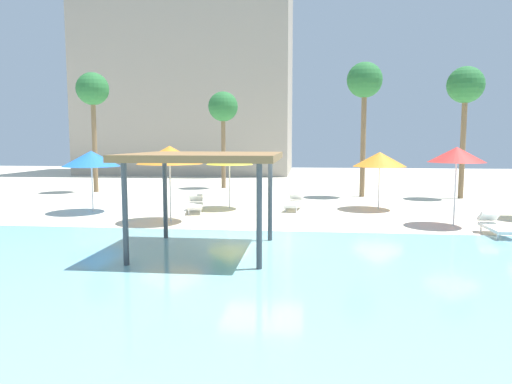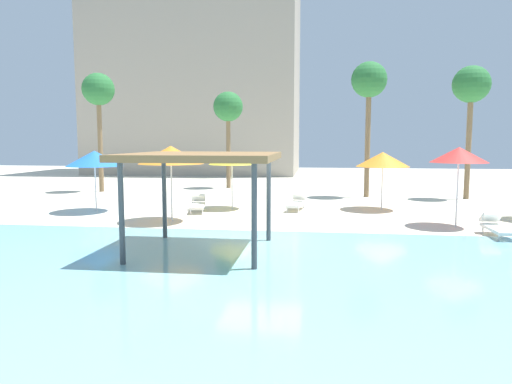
{
  "view_description": "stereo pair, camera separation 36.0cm",
  "coord_description": "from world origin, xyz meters",
  "px_view_note": "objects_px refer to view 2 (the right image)",
  "views": [
    {
      "loc": [
        1.34,
        -14.23,
        3.07
      ],
      "look_at": [
        -0.42,
        2.0,
        1.3
      ],
      "focal_mm": 33.35,
      "sensor_mm": 36.0,
      "label": 1
    },
    {
      "loc": [
        1.7,
        -14.19,
        3.07
      ],
      "look_at": [
        -0.42,
        2.0,
        1.3
      ],
      "focal_mm": 33.35,
      "sensor_mm": 36.0,
      "label": 2
    }
  ],
  "objects_px": {
    "shade_pavilion": "(202,160)",
    "palm_tree_1": "(228,109)",
    "palm_tree_3": "(369,84)",
    "beach_umbrella_orange_4": "(383,159)",
    "lounge_chair_0": "(497,226)",
    "lounge_chair_2": "(296,202)",
    "palm_tree_0": "(98,93)",
    "beach_umbrella_red_5": "(459,155)",
    "beach_umbrella_blue_2": "(95,158)",
    "lounge_chair_1": "(198,204)",
    "palm_tree_2": "(471,88)",
    "beach_umbrella_orange_3": "(171,155)",
    "beach_umbrella_yellow_0": "(232,158)"
  },
  "relations": [
    {
      "from": "lounge_chair_1",
      "to": "palm_tree_2",
      "type": "xyz_separation_m",
      "value": [
        12.95,
        6.22,
        5.44
      ]
    },
    {
      "from": "palm_tree_1",
      "to": "palm_tree_2",
      "type": "bearing_deg",
      "value": -17.09
    },
    {
      "from": "lounge_chair_1",
      "to": "beach_umbrella_orange_4",
      "type": "bearing_deg",
      "value": 90.36
    },
    {
      "from": "palm_tree_2",
      "to": "palm_tree_3",
      "type": "bearing_deg",
      "value": 177.32
    },
    {
      "from": "beach_umbrella_orange_3",
      "to": "beach_umbrella_orange_4",
      "type": "xyz_separation_m",
      "value": [
        8.34,
        4.23,
        -0.29
      ]
    },
    {
      "from": "palm_tree_0",
      "to": "palm_tree_3",
      "type": "xyz_separation_m",
      "value": [
        15.6,
        -0.72,
        0.2
      ]
    },
    {
      "from": "shade_pavilion",
      "to": "beach_umbrella_blue_2",
      "type": "height_order",
      "value": "shade_pavilion"
    },
    {
      "from": "beach_umbrella_blue_2",
      "to": "palm_tree_1",
      "type": "height_order",
      "value": "palm_tree_1"
    },
    {
      "from": "lounge_chair_0",
      "to": "palm_tree_3",
      "type": "height_order",
      "value": "palm_tree_3"
    },
    {
      "from": "palm_tree_0",
      "to": "palm_tree_3",
      "type": "relative_size",
      "value": 0.97
    },
    {
      "from": "beach_umbrella_orange_4",
      "to": "beach_umbrella_red_5",
      "type": "relative_size",
      "value": 0.9
    },
    {
      "from": "lounge_chair_2",
      "to": "palm_tree_2",
      "type": "bearing_deg",
      "value": 127.91
    },
    {
      "from": "lounge_chair_2",
      "to": "beach_umbrella_blue_2",
      "type": "bearing_deg",
      "value": -71.58
    },
    {
      "from": "beach_umbrella_blue_2",
      "to": "lounge_chair_0",
      "type": "xyz_separation_m",
      "value": [
        15.26,
        -3.47,
        -1.97
      ]
    },
    {
      "from": "beach_umbrella_orange_3",
      "to": "palm_tree_3",
      "type": "relative_size",
      "value": 0.4
    },
    {
      "from": "lounge_chair_1",
      "to": "palm_tree_0",
      "type": "height_order",
      "value": "palm_tree_0"
    },
    {
      "from": "lounge_chair_2",
      "to": "palm_tree_3",
      "type": "bearing_deg",
      "value": 153.8
    },
    {
      "from": "lounge_chair_2",
      "to": "lounge_chair_1",
      "type": "bearing_deg",
      "value": -68.0
    },
    {
      "from": "beach_umbrella_yellow_0",
      "to": "beach_umbrella_orange_4",
      "type": "relative_size",
      "value": 1.01
    },
    {
      "from": "beach_umbrella_red_5",
      "to": "lounge_chair_2",
      "type": "bearing_deg",
      "value": 149.91
    },
    {
      "from": "beach_umbrella_red_5",
      "to": "palm_tree_0",
      "type": "distance_m",
      "value": 20.53
    },
    {
      "from": "lounge_chair_1",
      "to": "palm_tree_2",
      "type": "relative_size",
      "value": 0.29
    },
    {
      "from": "lounge_chair_2",
      "to": "palm_tree_0",
      "type": "relative_size",
      "value": 0.28
    },
    {
      "from": "shade_pavilion",
      "to": "lounge_chair_1",
      "type": "xyz_separation_m",
      "value": [
        -2.06,
        7.39,
        -2.22
      ]
    },
    {
      "from": "palm_tree_0",
      "to": "beach_umbrella_yellow_0",
      "type": "bearing_deg",
      "value": -33.77
    },
    {
      "from": "lounge_chair_0",
      "to": "palm_tree_1",
      "type": "distance_m",
      "value": 19.05
    },
    {
      "from": "lounge_chair_2",
      "to": "palm_tree_3",
      "type": "xyz_separation_m",
      "value": [
        3.57,
        5.36,
        5.77
      ]
    },
    {
      "from": "shade_pavilion",
      "to": "lounge_chair_0",
      "type": "distance_m",
      "value": 9.7
    },
    {
      "from": "shade_pavilion",
      "to": "lounge_chair_0",
      "type": "xyz_separation_m",
      "value": [
        8.82,
        3.36,
        -2.22
      ]
    },
    {
      "from": "palm_tree_0",
      "to": "palm_tree_3",
      "type": "height_order",
      "value": "palm_tree_3"
    },
    {
      "from": "lounge_chair_0",
      "to": "palm_tree_3",
      "type": "relative_size",
      "value": 0.26
    },
    {
      "from": "beach_umbrella_orange_4",
      "to": "lounge_chair_2",
      "type": "distance_m",
      "value": 4.26
    },
    {
      "from": "shade_pavilion",
      "to": "beach_umbrella_orange_3",
      "type": "bearing_deg",
      "value": 116.6
    },
    {
      "from": "lounge_chair_2",
      "to": "palm_tree_0",
      "type": "height_order",
      "value": "palm_tree_0"
    },
    {
      "from": "lounge_chair_0",
      "to": "palm_tree_0",
      "type": "relative_size",
      "value": 0.27
    },
    {
      "from": "palm_tree_1",
      "to": "palm_tree_0",
      "type": "bearing_deg",
      "value": -155.94
    },
    {
      "from": "lounge_chair_0",
      "to": "lounge_chair_1",
      "type": "relative_size",
      "value": 0.96
    },
    {
      "from": "beach_umbrella_orange_4",
      "to": "lounge_chair_0",
      "type": "relative_size",
      "value": 1.35
    },
    {
      "from": "palm_tree_3",
      "to": "lounge_chair_0",
      "type": "bearing_deg",
      "value": -73.64
    },
    {
      "from": "shade_pavilion",
      "to": "beach_umbrella_orange_4",
      "type": "distance_m",
      "value": 10.81
    },
    {
      "from": "palm_tree_1",
      "to": "palm_tree_3",
      "type": "xyz_separation_m",
      "value": [
        8.41,
        -3.93,
        1.01
      ]
    },
    {
      "from": "beach_umbrella_orange_4",
      "to": "lounge_chair_1",
      "type": "bearing_deg",
      "value": -168.46
    },
    {
      "from": "beach_umbrella_blue_2",
      "to": "palm_tree_1",
      "type": "distance_m",
      "value": 11.92
    },
    {
      "from": "shade_pavilion",
      "to": "palm_tree_1",
      "type": "distance_m",
      "value": 18.16
    },
    {
      "from": "beach_umbrella_orange_4",
      "to": "palm_tree_0",
      "type": "distance_m",
      "value": 17.13
    },
    {
      "from": "lounge_chair_0",
      "to": "lounge_chair_1",
      "type": "xyz_separation_m",
      "value": [
        -10.89,
        4.04,
        0.0
      ]
    },
    {
      "from": "beach_umbrella_orange_3",
      "to": "beach_umbrella_red_5",
      "type": "relative_size",
      "value": 1.01
    },
    {
      "from": "beach_umbrella_orange_4",
      "to": "palm_tree_2",
      "type": "height_order",
      "value": "palm_tree_2"
    },
    {
      "from": "beach_umbrella_orange_4",
      "to": "lounge_chair_2",
      "type": "height_order",
      "value": "beach_umbrella_orange_4"
    },
    {
      "from": "shade_pavilion",
      "to": "palm_tree_1",
      "type": "height_order",
      "value": "palm_tree_1"
    }
  ]
}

